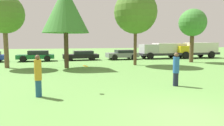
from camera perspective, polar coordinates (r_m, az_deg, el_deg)
name	(u,v)px	position (r m, az deg, el deg)	size (l,w,h in m)	color
ground_plane	(187,116)	(7.20, 19.62, -13.46)	(120.00, 120.00, 0.00)	#5B8E42
person_thrower	(38,76)	(9.36, -19.36, -3.25)	(0.30, 0.30, 1.77)	navy
person_catcher	(176,69)	(11.46, 16.92, -1.55)	(0.32, 0.32, 1.75)	#191E33
frisbee	(86,66)	(9.71, -7.18, -0.83)	(0.24, 0.23, 0.12)	orange
tree_0	(4,14)	(20.53, -27.10, 11.65)	(3.33, 3.33, 6.31)	brown
tree_1	(65,10)	(18.75, -12.50, 13.94)	(3.96, 3.96, 6.99)	#473323
tree_2	(136,12)	(20.75, 6.39, 13.47)	(4.12, 4.12, 7.13)	brown
tree_3	(193,23)	(24.84, 20.96, 10.02)	(2.96, 2.96, 5.80)	brown
parked_car_green	(37,55)	(25.88, -19.74, 1.93)	(4.20, 2.01, 1.22)	#196633
parked_car_black	(81,55)	(26.06, -8.32, 2.11)	(4.36, 2.15, 1.13)	black
parked_car_grey	(123,54)	(26.76, 2.89, 2.37)	(4.09, 2.15, 1.20)	slate
delivery_truck_silver	(163,50)	(29.15, 13.61, 3.52)	(6.76, 2.47, 2.02)	#2D2D33
delivery_truck_yellow	(196,49)	(31.32, 21.75, 3.47)	(6.56, 2.73, 2.11)	#2D2D33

